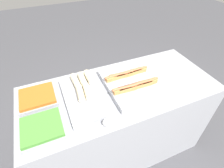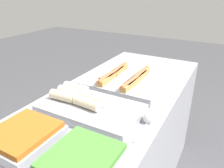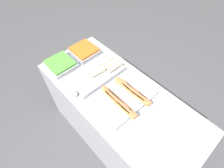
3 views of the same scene
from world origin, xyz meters
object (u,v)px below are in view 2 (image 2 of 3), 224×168
(tray_hotdogs, at_px, (123,81))
(tray_wraps, at_px, (88,106))
(tray_side_back, at_px, (24,136))
(tray_side_front, at_px, (82,161))
(serving_spoon_near, at_px, (148,119))

(tray_hotdogs, distance_m, tray_wraps, 0.39)
(tray_hotdogs, height_order, tray_side_back, tray_hotdogs)
(tray_side_front, xyz_separation_m, serving_spoon_near, (0.40, -0.11, -0.01))
(tray_hotdogs, relative_size, tray_side_front, 1.87)
(tray_hotdogs, bearing_deg, tray_side_front, -165.34)
(tray_hotdogs, distance_m, tray_side_back, 0.75)
(tray_hotdogs, distance_m, tray_side_front, 0.77)
(tray_hotdogs, bearing_deg, serving_spoon_near, -138.27)
(tray_side_front, relative_size, tray_side_back, 1.00)
(tray_wraps, distance_m, serving_spoon_near, 0.33)
(tray_hotdogs, xyz_separation_m, tray_side_back, (-0.74, 0.12, -0.00))
(tray_wraps, height_order, tray_side_front, tray_wraps)
(serving_spoon_near, bearing_deg, tray_wraps, 98.83)
(tray_side_front, relative_size, serving_spoon_near, 1.36)
(tray_wraps, bearing_deg, serving_spoon_near, -81.17)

